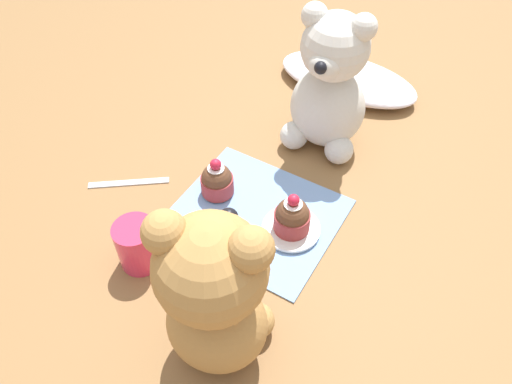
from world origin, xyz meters
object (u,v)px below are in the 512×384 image
teddy_bear_tan (215,295)px  teaspoon (129,182)px  cupcake_near_cream_bear (217,180)px  saucer_plate (291,229)px  cupcake_near_tan_bear (292,217)px  juice_glass (138,245)px  teddy_bear_cream (329,87)px

teddy_bear_tan → teaspoon: teddy_bear_tan is taller
cupcake_near_cream_bear → saucer_plate: size_ratio=0.78×
cupcake_near_tan_bear → juice_glass: size_ratio=0.95×
teddy_bear_tan → cupcake_near_tan_bear: size_ratio=3.56×
cupcake_near_tan_bear → juice_glass: (-0.16, -0.16, 0.00)m
saucer_plate → cupcake_near_cream_bear: bearing=176.2°
teddy_bear_cream → juice_glass: (-0.11, -0.37, -0.08)m
saucer_plate → teaspoon: saucer_plate is taller
saucer_plate → teaspoon: 0.29m
teaspoon → cupcake_near_tan_bear: bearing=153.4°
saucer_plate → juice_glass: bearing=-135.9°
saucer_plate → cupcake_near_tan_bear: (0.00, -0.00, 0.03)m
teddy_bear_cream → teddy_bear_tan: teddy_bear_tan is taller
cupcake_near_cream_bear → teddy_bear_tan: bearing=-55.5°
teddy_bear_cream → saucer_plate: 0.25m
teddy_bear_tan → juice_glass: size_ratio=3.37×
teddy_bear_cream → juice_glass: size_ratio=3.34×
teddy_bear_tan → juice_glass: teddy_bear_tan is taller
cupcake_near_tan_bear → teaspoon: cupcake_near_tan_bear is taller
teddy_bear_cream → teddy_bear_tan: (0.06, -0.43, 0.01)m
cupcake_near_cream_bear → juice_glass: bearing=-97.6°
juice_glass → teaspoon: bearing=137.2°
juice_glass → teaspoon: juice_glass is taller
teddy_bear_tan → saucer_plate: (-0.01, 0.21, -0.12)m
teddy_bear_tan → cupcake_near_tan_bear: 0.23m
teaspoon → saucer_plate: bearing=153.4°
cupcake_near_cream_bear → juice_glass: size_ratio=0.92×
cupcake_near_cream_bear → teaspoon: size_ratio=0.52×
teddy_bear_cream → saucer_plate: (0.05, -0.22, -0.11)m
teddy_bear_cream → teddy_bear_tan: 0.43m
teddy_bear_tan → saucer_plate: bearing=-104.7°
teddy_bear_cream → teddy_bear_tan: size_ratio=0.99×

